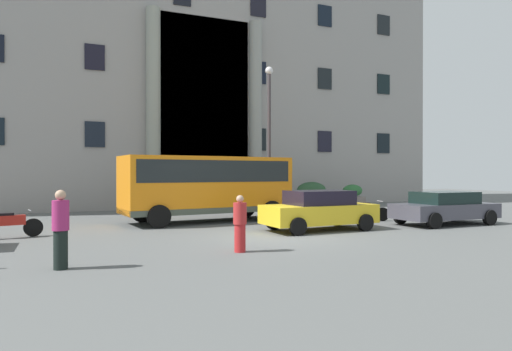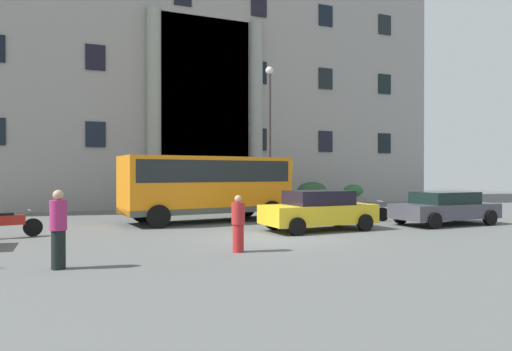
{
  "view_description": "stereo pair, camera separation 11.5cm",
  "coord_description": "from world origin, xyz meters",
  "px_view_note": "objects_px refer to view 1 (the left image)",
  "views": [
    {
      "loc": [
        -6.3,
        -13.27,
        2.13
      ],
      "look_at": [
        1.74,
        5.87,
        2.0
      ],
      "focal_mm": 31.66,
      "sensor_mm": 36.0,
      "label": 1
    },
    {
      "loc": [
        -6.2,
        -13.31,
        2.13
      ],
      "look_at": [
        1.74,
        5.87,
        2.0
      ],
      "focal_mm": 31.66,
      "sensor_mm": 36.0,
      "label": 2
    }
  ],
  "objects_px": {
    "orange_minibus": "(208,183)",
    "motorcycle_far_end": "(367,211)",
    "bus_stop_sign": "(288,181)",
    "hedge_planter_east": "(189,199)",
    "lamppost_plaza_centre": "(269,128)",
    "parked_coupe_end": "(319,210)",
    "hedge_planter_entrance_right": "(311,195)",
    "parked_sedan_far": "(444,207)",
    "scooter_by_planter": "(10,224)",
    "pedestrian_woman_dark_dress": "(240,224)",
    "pedestrian_child_trailing": "(61,229)",
    "hedge_planter_entrance_left": "(352,196)"
  },
  "relations": [
    {
      "from": "bus_stop_sign",
      "to": "hedge_planter_east",
      "type": "height_order",
      "value": "bus_stop_sign"
    },
    {
      "from": "orange_minibus",
      "to": "motorcycle_far_end",
      "type": "relative_size",
      "value": 3.8
    },
    {
      "from": "parked_sedan_far",
      "to": "scooter_by_planter",
      "type": "distance_m",
      "value": 16.18
    },
    {
      "from": "parked_coupe_end",
      "to": "pedestrian_child_trailing",
      "type": "height_order",
      "value": "pedestrian_child_trailing"
    },
    {
      "from": "bus_stop_sign",
      "to": "pedestrian_child_trailing",
      "type": "distance_m",
      "value": 14.62
    },
    {
      "from": "motorcycle_far_end",
      "to": "scooter_by_planter",
      "type": "bearing_deg",
      "value": -169.72
    },
    {
      "from": "pedestrian_child_trailing",
      "to": "hedge_planter_entrance_left",
      "type": "bearing_deg",
      "value": 86.6
    },
    {
      "from": "bus_stop_sign",
      "to": "hedge_planter_entrance_left",
      "type": "height_order",
      "value": "bus_stop_sign"
    },
    {
      "from": "hedge_planter_east",
      "to": "pedestrian_child_trailing",
      "type": "bearing_deg",
      "value": -115.53
    },
    {
      "from": "bus_stop_sign",
      "to": "parked_sedan_far",
      "type": "distance_m",
      "value": 7.79
    },
    {
      "from": "motorcycle_far_end",
      "to": "pedestrian_woman_dark_dress",
      "type": "distance_m",
      "value": 9.25
    },
    {
      "from": "hedge_planter_entrance_left",
      "to": "pedestrian_woman_dark_dress",
      "type": "xyz_separation_m",
      "value": [
        -12.5,
        -12.78,
        0.1
      ]
    },
    {
      "from": "hedge_planter_east",
      "to": "parked_sedan_far",
      "type": "distance_m",
      "value": 12.74
    },
    {
      "from": "hedge_planter_east",
      "to": "hedge_planter_entrance_right",
      "type": "bearing_deg",
      "value": -1.12
    },
    {
      "from": "hedge_planter_entrance_left",
      "to": "bus_stop_sign",
      "type": "bearing_deg",
      "value": -152.28
    },
    {
      "from": "parked_coupe_end",
      "to": "lamppost_plaza_centre",
      "type": "relative_size",
      "value": 0.56
    },
    {
      "from": "hedge_planter_entrance_right",
      "to": "pedestrian_woman_dark_dress",
      "type": "xyz_separation_m",
      "value": [
        -9.27,
        -12.34,
        0.0
      ]
    },
    {
      "from": "hedge_planter_entrance_right",
      "to": "lamppost_plaza_centre",
      "type": "relative_size",
      "value": 0.26
    },
    {
      "from": "pedestrian_woman_dark_dress",
      "to": "scooter_by_planter",
      "type": "bearing_deg",
      "value": 114.74
    },
    {
      "from": "motorcycle_far_end",
      "to": "scooter_by_planter",
      "type": "height_order",
      "value": "same"
    },
    {
      "from": "hedge_planter_east",
      "to": "hedge_planter_entrance_right",
      "type": "distance_m",
      "value": 7.47
    },
    {
      "from": "motorcycle_far_end",
      "to": "pedestrian_child_trailing",
      "type": "xyz_separation_m",
      "value": [
        -12.2,
        -5.44,
        0.43
      ]
    },
    {
      "from": "hedge_planter_entrance_left",
      "to": "pedestrian_woman_dark_dress",
      "type": "height_order",
      "value": "pedestrian_woman_dark_dress"
    },
    {
      "from": "hedge_planter_entrance_right",
      "to": "hedge_planter_east",
      "type": "bearing_deg",
      "value": 178.88
    },
    {
      "from": "hedge_planter_entrance_left",
      "to": "pedestrian_woman_dark_dress",
      "type": "relative_size",
      "value": 0.97
    },
    {
      "from": "parked_sedan_far",
      "to": "pedestrian_woman_dark_dress",
      "type": "relative_size",
      "value": 2.85
    },
    {
      "from": "parked_sedan_far",
      "to": "pedestrian_woman_dark_dress",
      "type": "bearing_deg",
      "value": -165.3
    },
    {
      "from": "parked_sedan_far",
      "to": "pedestrian_child_trailing",
      "type": "height_order",
      "value": "pedestrian_child_trailing"
    },
    {
      "from": "bus_stop_sign",
      "to": "parked_sedan_far",
      "type": "relative_size",
      "value": 0.63
    },
    {
      "from": "bus_stop_sign",
      "to": "hedge_planter_east",
      "type": "distance_m",
      "value": 5.46
    },
    {
      "from": "parked_sedan_far",
      "to": "bus_stop_sign",
      "type": "bearing_deg",
      "value": 118.32
    },
    {
      "from": "orange_minibus",
      "to": "parked_sedan_far",
      "type": "distance_m",
      "value": 9.92
    },
    {
      "from": "motorcycle_far_end",
      "to": "pedestrian_woman_dark_dress",
      "type": "bearing_deg",
      "value": -135.93
    },
    {
      "from": "parked_coupe_end",
      "to": "lamppost_plaza_centre",
      "type": "height_order",
      "value": "lamppost_plaza_centre"
    },
    {
      "from": "parked_coupe_end",
      "to": "pedestrian_woman_dark_dress",
      "type": "xyz_separation_m",
      "value": [
        -4.3,
        -3.13,
        0.01
      ]
    },
    {
      "from": "scooter_by_planter",
      "to": "bus_stop_sign",
      "type": "bearing_deg",
      "value": 7.51
    },
    {
      "from": "hedge_planter_east",
      "to": "pedestrian_woman_dark_dress",
      "type": "height_order",
      "value": "pedestrian_woman_dark_dress"
    },
    {
      "from": "orange_minibus",
      "to": "pedestrian_child_trailing",
      "type": "xyz_separation_m",
      "value": [
        -5.75,
        -7.98,
        -0.79
      ]
    },
    {
      "from": "pedestrian_woman_dark_dress",
      "to": "motorcycle_far_end",
      "type": "bearing_deg",
      "value": 8.62
    },
    {
      "from": "hedge_planter_entrance_right",
      "to": "pedestrian_woman_dark_dress",
      "type": "height_order",
      "value": "hedge_planter_entrance_right"
    },
    {
      "from": "hedge_planter_entrance_right",
      "to": "parked_coupe_end",
      "type": "distance_m",
      "value": 10.47
    },
    {
      "from": "parked_sedan_far",
      "to": "orange_minibus",
      "type": "bearing_deg",
      "value": 150.57
    },
    {
      "from": "orange_minibus",
      "to": "pedestrian_woman_dark_dress",
      "type": "xyz_separation_m",
      "value": [
        -1.35,
        -7.49,
        -0.91
      ]
    },
    {
      "from": "lamppost_plaza_centre",
      "to": "parked_coupe_end",
      "type": "bearing_deg",
      "value": -99.0
    },
    {
      "from": "parked_sedan_far",
      "to": "motorcycle_far_end",
      "type": "xyz_separation_m",
      "value": [
        -2.19,
        2.22,
        -0.24
      ]
    },
    {
      "from": "hedge_planter_entrance_right",
      "to": "lamppost_plaza_centre",
      "type": "height_order",
      "value": "lamppost_plaza_centre"
    },
    {
      "from": "hedge_planter_entrance_right",
      "to": "pedestrian_child_trailing",
      "type": "distance_m",
      "value": 18.74
    },
    {
      "from": "scooter_by_planter",
      "to": "pedestrian_woman_dark_dress",
      "type": "distance_m",
      "value": 7.99
    },
    {
      "from": "bus_stop_sign",
      "to": "pedestrian_woman_dark_dress",
      "type": "distance_m",
      "value": 11.41
    },
    {
      "from": "hedge_planter_entrance_right",
      "to": "pedestrian_woman_dark_dress",
      "type": "bearing_deg",
      "value": -126.89
    }
  ]
}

